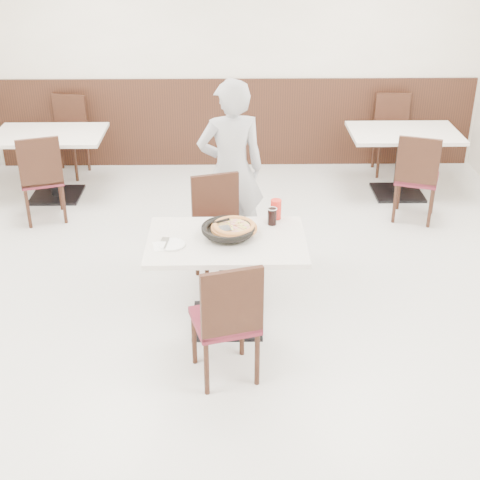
{
  "coord_description": "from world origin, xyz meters",
  "views": [
    {
      "loc": [
        -0.08,
        -4.61,
        3.04
      ],
      "look_at": [
        -0.01,
        -0.3,
        0.84
      ],
      "focal_mm": 50.0,
      "sensor_mm": 36.0,
      "label": 1
    }
  ],
  "objects_px": {
    "chair_far": "(221,234)",
    "bg_chair_right_far": "(393,136)",
    "diner_person": "(231,171)",
    "cola_glass": "(272,217)",
    "side_plate": "(172,245)",
    "red_cup": "(276,209)",
    "bg_chair_left_near": "(41,177)",
    "bg_table_right": "(401,163)",
    "chair_near": "(225,318)",
    "bg_chair_left_far": "(66,138)",
    "pizza_pan": "(228,232)",
    "bg_table_left": "(53,165)",
    "pizza": "(234,228)",
    "main_table": "(227,282)",
    "bg_chair_right_near": "(417,176)"
  },
  "relations": [
    {
      "from": "main_table",
      "to": "bg_table_right",
      "type": "bearing_deg",
      "value": 52.9
    },
    {
      "from": "diner_person",
      "to": "bg_chair_left_far",
      "type": "bearing_deg",
      "value": -57.72
    },
    {
      "from": "cola_glass",
      "to": "bg_chair_left_far",
      "type": "bearing_deg",
      "value": 127.4
    },
    {
      "from": "bg_table_right",
      "to": "bg_chair_right_far",
      "type": "height_order",
      "value": "bg_chair_right_far"
    },
    {
      "from": "pizza",
      "to": "main_table",
      "type": "bearing_deg",
      "value": -131.17
    },
    {
      "from": "pizza_pan",
      "to": "pizza",
      "type": "distance_m",
      "value": 0.05
    },
    {
      "from": "chair_far",
      "to": "cola_glass",
      "type": "distance_m",
      "value": 0.66
    },
    {
      "from": "pizza",
      "to": "bg_chair_right_far",
      "type": "bearing_deg",
      "value": 58.67
    },
    {
      "from": "red_cup",
      "to": "bg_chair_right_far",
      "type": "relative_size",
      "value": 0.17
    },
    {
      "from": "main_table",
      "to": "pizza_pan",
      "type": "relative_size",
      "value": 3.22
    },
    {
      "from": "side_plate",
      "to": "bg_chair_right_far",
      "type": "xyz_separation_m",
      "value": [
        2.42,
        3.38,
        -0.28
      ]
    },
    {
      "from": "main_table",
      "to": "bg_chair_right_far",
      "type": "relative_size",
      "value": 1.26
    },
    {
      "from": "red_cup",
      "to": "main_table",
      "type": "bearing_deg",
      "value": -137.19
    },
    {
      "from": "bg_chair_left_far",
      "to": "bg_chair_right_far",
      "type": "relative_size",
      "value": 1.0
    },
    {
      "from": "chair_far",
      "to": "chair_near",
      "type": "bearing_deg",
      "value": 75.53
    },
    {
      "from": "bg_table_right",
      "to": "bg_chair_left_near",
      "type": "bearing_deg",
      "value": -171.19
    },
    {
      "from": "red_cup",
      "to": "bg_table_right",
      "type": "distance_m",
      "value": 2.77
    },
    {
      "from": "bg_table_left",
      "to": "pizza",
      "type": "bearing_deg",
      "value": -51.42
    },
    {
      "from": "pizza",
      "to": "bg_chair_right_near",
      "type": "distance_m",
      "value": 2.71
    },
    {
      "from": "cola_glass",
      "to": "bg_table_right",
      "type": "relative_size",
      "value": 0.11
    },
    {
      "from": "chair_far",
      "to": "diner_person",
      "type": "relative_size",
      "value": 0.56
    },
    {
      "from": "red_cup",
      "to": "bg_chair_right_near",
      "type": "distance_m",
      "value": 2.26
    },
    {
      "from": "chair_near",
      "to": "bg_chair_left_far",
      "type": "height_order",
      "value": "same"
    },
    {
      "from": "side_plate",
      "to": "cola_glass",
      "type": "bearing_deg",
      "value": 24.99
    },
    {
      "from": "pizza_pan",
      "to": "bg_chair_left_near",
      "type": "xyz_separation_m",
      "value": [
        -1.94,
        1.96,
        -0.32
      ]
    },
    {
      "from": "red_cup",
      "to": "bg_chair_left_near",
      "type": "xyz_separation_m",
      "value": [
        -2.32,
        1.63,
        -0.35
      ]
    },
    {
      "from": "chair_far",
      "to": "bg_chair_right_far",
      "type": "bearing_deg",
      "value": -143.99
    },
    {
      "from": "pizza_pan",
      "to": "diner_person",
      "type": "height_order",
      "value": "diner_person"
    },
    {
      "from": "side_plate",
      "to": "bg_table_right",
      "type": "bearing_deg",
      "value": 48.73
    },
    {
      "from": "side_plate",
      "to": "chair_near",
      "type": "bearing_deg",
      "value": -54.71
    },
    {
      "from": "side_plate",
      "to": "diner_person",
      "type": "height_order",
      "value": "diner_person"
    },
    {
      "from": "chair_far",
      "to": "diner_person",
      "type": "xyz_separation_m",
      "value": [
        0.09,
        0.55,
        0.37
      ]
    },
    {
      "from": "bg_table_left",
      "to": "bg_chair_left_far",
      "type": "relative_size",
      "value": 1.26
    },
    {
      "from": "chair_far",
      "to": "side_plate",
      "type": "xyz_separation_m",
      "value": [
        -0.35,
        -0.74,
        0.28
      ]
    },
    {
      "from": "side_plate",
      "to": "chair_far",
      "type": "bearing_deg",
      "value": 64.5
    },
    {
      "from": "bg_chair_right_far",
      "to": "chair_far",
      "type": "bearing_deg",
      "value": 53.95
    },
    {
      "from": "pizza_pan",
      "to": "bg_table_right",
      "type": "bearing_deg",
      "value": 52.66
    },
    {
      "from": "pizza_pan",
      "to": "red_cup",
      "type": "height_order",
      "value": "red_cup"
    },
    {
      "from": "side_plate",
      "to": "bg_chair_left_near",
      "type": "height_order",
      "value": "bg_chair_left_near"
    },
    {
      "from": "side_plate",
      "to": "red_cup",
      "type": "xyz_separation_m",
      "value": [
        0.8,
        0.47,
        0.07
      ]
    },
    {
      "from": "chair_near",
      "to": "bg_chair_right_far",
      "type": "distance_m",
      "value": 4.42
    },
    {
      "from": "main_table",
      "to": "bg_chair_left_far",
      "type": "height_order",
      "value": "bg_chair_left_far"
    },
    {
      "from": "bg_chair_right_far",
      "to": "bg_table_left",
      "type": "bearing_deg",
      "value": 11.8
    },
    {
      "from": "cola_glass",
      "to": "bg_chair_right_near",
      "type": "distance_m",
      "value": 2.37
    },
    {
      "from": "bg_chair_right_near",
      "to": "bg_chair_right_far",
      "type": "distance_m",
      "value": 1.33
    },
    {
      "from": "chair_far",
      "to": "red_cup",
      "type": "bearing_deg",
      "value": 131.94
    },
    {
      "from": "chair_near",
      "to": "bg_chair_left_near",
      "type": "xyz_separation_m",
      "value": [
        -1.91,
        2.64,
        0.0
      ]
    },
    {
      "from": "pizza_pan",
      "to": "bg_chair_left_far",
      "type": "bearing_deg",
      "value": 121.28
    },
    {
      "from": "side_plate",
      "to": "red_cup",
      "type": "height_order",
      "value": "red_cup"
    },
    {
      "from": "chair_far",
      "to": "bg_chair_right_near",
      "type": "bearing_deg",
      "value": -163.1
    }
  ]
}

